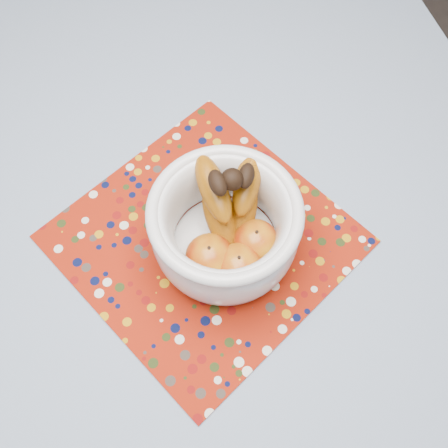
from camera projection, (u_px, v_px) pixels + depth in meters
name	position (u px, v px, depth m)	size (l,w,h in m)	color
table	(170.00, 228.00, 0.99)	(1.20, 1.20, 0.75)	olive
tablecloth	(166.00, 207.00, 0.92)	(1.32, 1.32, 0.01)	slate
placemat	(205.00, 239.00, 0.89)	(0.42, 0.42, 0.00)	maroon
fruit_bowl	(229.00, 223.00, 0.81)	(0.24, 0.24, 0.19)	silver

